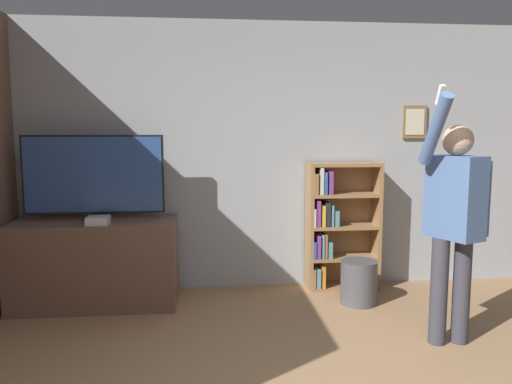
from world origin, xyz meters
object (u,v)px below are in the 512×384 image
(bookshelf, at_px, (336,226))
(game_console, at_px, (98,221))
(waste_bin, at_px, (359,282))
(person, at_px, (454,214))
(television, at_px, (94,176))

(bookshelf, bearing_deg, game_console, -169.10)
(bookshelf, height_order, waste_bin, bookshelf)
(waste_bin, bearing_deg, person, -65.47)
(game_console, relative_size, bookshelf, 0.15)
(waste_bin, bearing_deg, game_console, 178.97)
(television, relative_size, waste_bin, 3.11)
(waste_bin, bearing_deg, bookshelf, 101.41)
(television, xyz_separation_m, waste_bin, (2.44, -0.29, -1.00))
(bookshelf, relative_size, person, 0.67)
(bookshelf, bearing_deg, television, -175.34)
(television, xyz_separation_m, game_console, (0.07, -0.25, -0.37))
(person, distance_m, waste_bin, 1.29)
(television, bearing_deg, game_console, -73.47)
(game_console, height_order, waste_bin, game_console)
(game_console, relative_size, waste_bin, 0.46)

